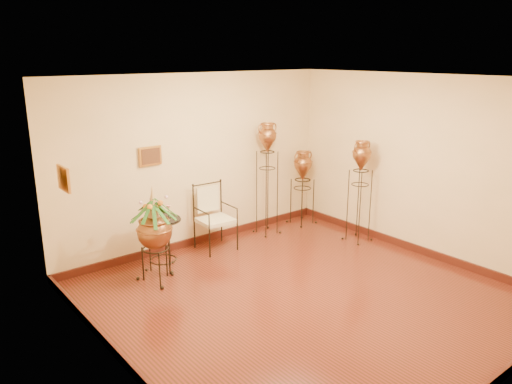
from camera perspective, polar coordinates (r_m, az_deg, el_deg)
ground at (r=6.73m, az=5.39°, el=-11.78°), size 5.00×5.00×0.00m
room_shell at (r=6.13m, az=5.71°, el=2.75°), size 5.02×5.02×2.81m
amphora_tall at (r=8.62m, az=1.28°, el=1.65°), size 0.51×0.51×1.98m
amphora_mid at (r=8.48m, az=11.77°, el=0.15°), size 0.51×0.51×1.73m
amphora_short at (r=9.25m, az=5.32°, el=0.55°), size 0.51×0.51×1.40m
planter_urn at (r=6.95m, az=-11.55°, el=-4.05°), size 0.78×0.78×1.41m
armchair at (r=8.05m, az=-4.65°, el=-2.94°), size 0.63×0.59×1.07m
side_table at (r=7.41m, az=-10.65°, el=-5.80°), size 0.57×0.57×1.01m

